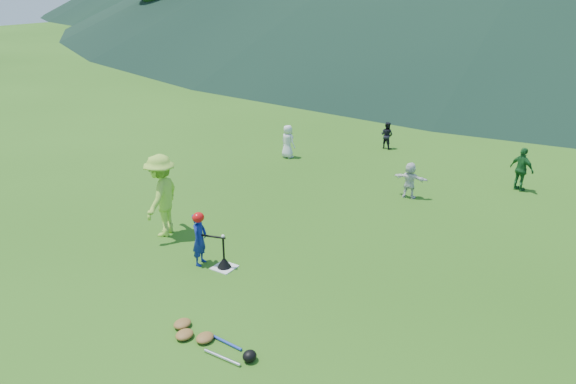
% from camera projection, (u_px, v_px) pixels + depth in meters
% --- Properties ---
extents(ground, '(120.00, 120.00, 0.00)m').
position_uv_depth(ground, '(224.00, 268.00, 11.84)').
color(ground, '#285613').
rests_on(ground, ground).
extents(home_plate, '(0.45, 0.45, 0.02)m').
position_uv_depth(home_plate, '(224.00, 267.00, 11.84)').
color(home_plate, silver).
rests_on(home_plate, ground).
extents(baseball, '(0.08, 0.08, 0.08)m').
position_uv_depth(baseball, '(223.00, 236.00, 11.58)').
color(baseball, white).
rests_on(baseball, batting_tee).
extents(batter_child, '(0.37, 0.48, 1.16)m').
position_uv_depth(batter_child, '(200.00, 239.00, 11.81)').
color(batter_child, navy).
rests_on(batter_child, ground).
extents(adult_coach, '(1.12, 1.44, 1.97)m').
position_uv_depth(adult_coach, '(161.00, 196.00, 13.03)').
color(adult_coach, '#9ED33E').
rests_on(adult_coach, ground).
extents(fielder_a, '(0.61, 0.46, 1.12)m').
position_uv_depth(fielder_a, '(288.00, 141.00, 18.78)').
color(fielder_a, silver).
rests_on(fielder_a, ground).
extents(fielder_b, '(0.51, 0.42, 0.96)m').
position_uv_depth(fielder_b, '(387.00, 135.00, 19.79)').
color(fielder_b, black).
rests_on(fielder_b, ground).
extents(fielder_c, '(0.80, 0.59, 1.26)m').
position_uv_depth(fielder_c, '(522.00, 169.00, 15.87)').
color(fielder_c, '#1B5C26').
rests_on(fielder_c, ground).
extents(fielder_d, '(0.96, 0.37, 1.02)m').
position_uv_depth(fielder_d, '(410.00, 180.00, 15.40)').
color(fielder_d, silver).
rests_on(fielder_d, ground).
extents(batting_tee, '(0.30, 0.30, 0.68)m').
position_uv_depth(batting_tee, '(224.00, 262.00, 11.80)').
color(batting_tee, black).
rests_on(batting_tee, home_plate).
extents(batter_gear, '(0.73, 0.27, 0.52)m').
position_uv_depth(batter_gear, '(199.00, 219.00, 11.63)').
color(batter_gear, red).
rests_on(batter_gear, ground).
extents(equipment_pile, '(1.80, 0.56, 0.19)m').
position_uv_depth(equipment_pile, '(204.00, 338.00, 9.45)').
color(equipment_pile, olive).
rests_on(equipment_pile, ground).
extents(outfield_fence, '(70.07, 0.08, 1.33)m').
position_uv_depth(outfield_fence, '(517.00, 65.00, 33.59)').
color(outfield_fence, gray).
rests_on(outfield_fence, ground).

